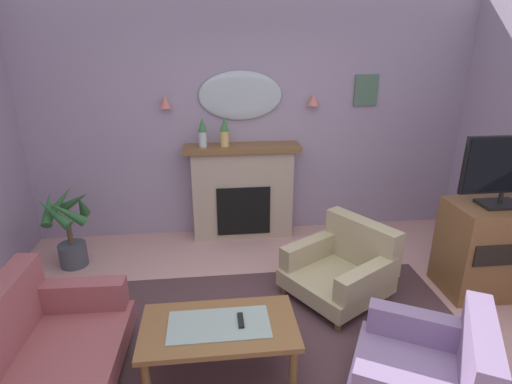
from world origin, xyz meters
TOP-DOWN VIEW (x-y plane):
  - floor at (0.00, 0.00)m, footprint 6.27×6.03m
  - wall_back at (0.00, 2.57)m, footprint 6.27×0.10m
  - patterned_rug at (0.00, 0.20)m, footprint 3.20×2.40m
  - fireplace at (-0.14, 2.35)m, footprint 1.36×0.36m
  - mantel_vase_left at (-0.59, 2.32)m, footprint 0.10×0.10m
  - mantel_vase_right at (-0.34, 2.32)m, footprint 0.10×0.10m
  - wall_mirror at (-0.14, 2.49)m, footprint 0.96×0.06m
  - wall_sconce_left at (-0.99, 2.44)m, footprint 0.14×0.14m
  - wall_sconce_right at (0.71, 2.44)m, footprint 0.14×0.14m
  - framed_picture at (1.36, 2.50)m, footprint 0.28×0.03m
  - coffee_table at (-0.50, 0.07)m, footprint 1.10×0.60m
  - tv_remote at (-0.34, 0.08)m, footprint 0.04×0.16m
  - floral_couch at (-1.75, -0.16)m, footprint 0.91×1.74m
  - armchair_beside_couch at (0.70, 0.96)m, footprint 1.12×1.11m
  - armchair_by_coffee_table at (0.87, -0.37)m, footprint 1.10×1.10m
  - tv_cabinet at (2.09, 0.89)m, footprint 0.80×0.57m
  - tv_flatscreen at (2.09, 0.86)m, footprint 0.84×0.24m
  - potted_plant_corner_palm at (-2.04, 1.82)m, footprint 0.54×0.56m

SIDE VIEW (x-z plane):
  - floor at x=0.00m, z-range -0.10..0.00m
  - patterned_rug at x=0.00m, z-range 0.00..0.01m
  - armchair_beside_couch at x=0.70m, z-range -0.05..0.66m
  - armchair_by_coffee_table at x=0.87m, z-range -0.05..0.66m
  - floral_couch at x=-1.75m, z-range -0.06..0.70m
  - coffee_table at x=-0.50m, z-range 0.16..0.61m
  - potted_plant_corner_palm at x=-2.04m, z-range 0.01..0.88m
  - tv_cabinet at x=2.09m, z-range 0.00..0.90m
  - tv_remote at x=-0.34m, z-range 0.44..0.46m
  - fireplace at x=-0.14m, z-range -0.01..1.15m
  - tv_flatscreen at x=2.09m, z-range 0.92..1.57m
  - mantel_vase_right at x=-0.34m, z-range 1.16..1.50m
  - mantel_vase_left at x=-0.59m, z-range 1.17..1.50m
  - wall_back at x=0.00m, z-range 0.00..2.86m
  - wall_sconce_left at x=-0.99m, z-range 1.59..1.73m
  - wall_sconce_right at x=0.71m, z-range 1.59..1.73m
  - wall_mirror at x=-0.14m, z-range 1.43..1.99m
  - framed_picture at x=1.36m, z-range 1.57..1.93m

